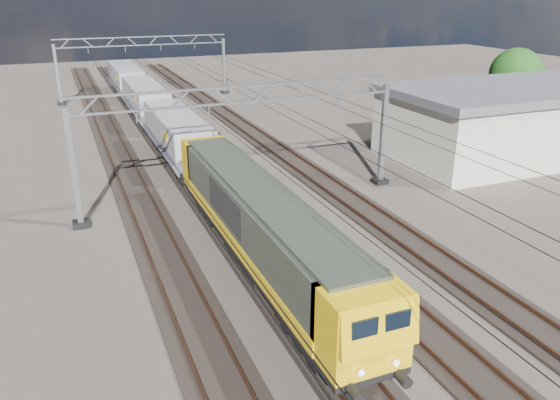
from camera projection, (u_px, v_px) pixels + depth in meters
name	position (u px, v px, depth m)	size (l,w,h in m)	color
ground	(269.00, 228.00, 29.82)	(160.00, 160.00, 0.00)	black
track_outer_west	(159.00, 244.00, 27.69)	(2.60, 140.00, 0.30)	black
track_loco	(234.00, 232.00, 29.09)	(2.60, 140.00, 0.30)	black
track_inner_east	(302.00, 221.00, 30.49)	(2.60, 140.00, 0.30)	black
track_outer_east	(365.00, 211.00, 31.90)	(2.60, 140.00, 0.30)	black
catenary_gantry_mid	(244.00, 141.00, 31.86)	(19.90, 0.90, 7.11)	#959CA3
catenary_gantry_far	(145.00, 65.00, 62.94)	(19.90, 0.90, 7.11)	#959CA3
overhead_wires	(223.00, 97.00, 34.64)	(12.03, 140.00, 0.53)	black
locomotive	(260.00, 222.00, 24.72)	(2.76, 21.10, 3.62)	black
hopper_wagon_lead	(177.00, 134.00, 40.03)	(3.38, 13.00, 3.25)	black
hopper_wagon_mid	(146.00, 100.00, 52.29)	(3.38, 13.00, 3.25)	black
hopper_wagon_third	(126.00, 78.00, 64.55)	(3.38, 13.00, 3.25)	black
industrial_shed	(509.00, 121.00, 41.72)	(18.60, 10.60, 5.40)	beige
tree_far	(520.00, 76.00, 50.69)	(5.28, 4.88, 7.15)	#3D251B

